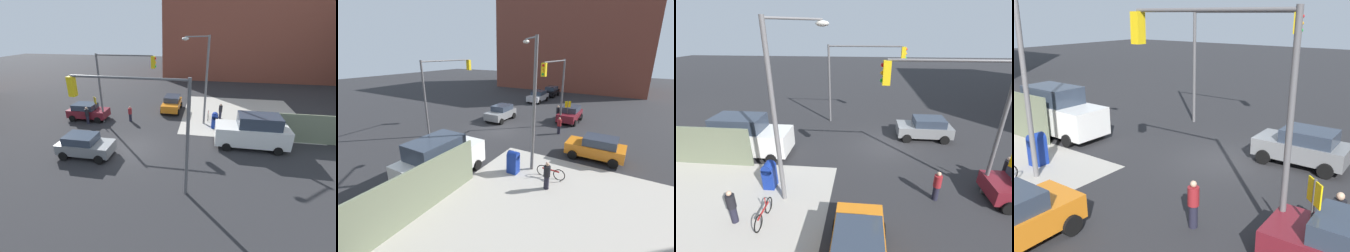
# 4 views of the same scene
# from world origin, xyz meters

# --- Properties ---
(ground_plane) EXTENTS (120.00, 120.00, 0.00)m
(ground_plane) POSITION_xyz_m (0.00, 0.00, 0.00)
(ground_plane) COLOR #28282B
(sidewalk_corner) EXTENTS (12.00, 12.00, 0.01)m
(sidewalk_corner) POSITION_xyz_m (9.00, 9.00, 0.01)
(sidewalk_corner) COLOR #ADA89E
(sidewalk_corner) RESTS_ON ground
(building_brick_west) EXTENTS (16.00, 28.00, 19.82)m
(building_brick_west) POSITION_xyz_m (-32.00, -1.82, 9.91)
(building_brick_west) COLOR brown
(building_brick_west) RESTS_ON ground
(traffic_signal_nw_corner) EXTENTS (5.50, 0.36, 6.50)m
(traffic_signal_nw_corner) POSITION_xyz_m (-2.40, 4.50, 4.63)
(traffic_signal_nw_corner) COLOR #59595B
(traffic_signal_nw_corner) RESTS_ON ground
(traffic_signal_se_corner) EXTENTS (6.25, 0.36, 6.50)m
(traffic_signal_se_corner) POSITION_xyz_m (2.08, -4.50, 4.68)
(traffic_signal_se_corner) COLOR #59595B
(traffic_signal_se_corner) RESTS_ON ground
(street_lamp_corner) EXTENTS (2.24, 1.80, 8.00)m
(street_lamp_corner) POSITION_xyz_m (4.91, 5.57, 4.70)
(street_lamp_corner) COLOR slate
(street_lamp_corner) RESTS_ON ground
(warning_sign_two_way) EXTENTS (0.48, 0.48, 2.40)m
(warning_sign_two_way) POSITION_xyz_m (-5.40, 4.91, 1.64)
(warning_sign_two_way) COLOR #4C4C4C
(warning_sign_two_way) RESTS_ON ground
(mailbox_blue) EXTENTS (0.56, 0.64, 1.43)m
(mailbox_blue) POSITION_xyz_m (6.20, 5.00, 0.76)
(mailbox_blue) COLOR navy
(mailbox_blue) RESTS_ON ground
(hatchback_maroon) EXTENTS (3.90, 2.02, 1.62)m
(hatchback_maroon) POSITION_xyz_m (-6.37, 4.96, 0.84)
(hatchback_maroon) COLOR maroon
(hatchback_maroon) RESTS_ON ground
(hatchback_orange) EXTENTS (2.02, 3.82, 1.62)m
(hatchback_orange) POSITION_xyz_m (1.57, 9.01, 0.84)
(hatchback_orange) COLOR orange
(hatchback_orange) RESTS_ON ground
(hatchback_black) EXTENTS (3.84, 2.02, 1.62)m
(hatchback_black) POSITION_xyz_m (-19.02, -1.79, 0.84)
(hatchback_black) COLOR black
(hatchback_black) RESTS_ON ground
(hatchback_silver) EXTENTS (4.26, 2.02, 1.62)m
(hatchback_silver) POSITION_xyz_m (-13.87, -1.94, 0.84)
(hatchback_silver) COLOR #B7BABF
(hatchback_silver) RESTS_ON ground
(hatchback_gray) EXTENTS (3.88, 2.02, 1.62)m
(hatchback_gray) POSITION_xyz_m (-3.04, -1.66, 0.84)
(hatchback_gray) COLOR slate
(hatchback_gray) RESTS_ON ground
(van_white_delivery) EXTENTS (5.40, 2.32, 2.62)m
(van_white_delivery) POSITION_xyz_m (8.97, 1.80, 1.28)
(van_white_delivery) COLOR white
(van_white_delivery) RESTS_ON ground
(pedestrian_crossing) EXTENTS (0.36, 0.36, 1.55)m
(pedestrian_crossing) POSITION_xyz_m (-2.00, 5.20, 0.80)
(pedestrian_crossing) COLOR maroon
(pedestrian_crossing) RESTS_ON ground
(pedestrian_waiting) EXTENTS (0.36, 0.36, 1.71)m
(pedestrian_waiting) POSITION_xyz_m (-5.80, 3.80, 0.89)
(pedestrian_waiting) COLOR black
(pedestrian_waiting) RESTS_ON ground
(pedestrian_walking_north) EXTENTS (0.36, 0.36, 1.59)m
(pedestrian_walking_north) POSITION_xyz_m (6.80, 7.40, 0.82)
(pedestrian_walking_north) COLOR black
(pedestrian_walking_north) RESTS_ON ground
(bicycle_leaning_on_fence) EXTENTS (0.05, 1.75, 0.97)m
(bicycle_leaning_on_fence) POSITION_xyz_m (5.60, 7.20, 0.35)
(bicycle_leaning_on_fence) COLOR black
(bicycle_leaning_on_fence) RESTS_ON ground
(bicycle_at_crosswalk) EXTENTS (1.75, 0.05, 0.97)m
(bicycle_at_crosswalk) POSITION_xyz_m (-6.80, 6.00, 0.35)
(bicycle_at_crosswalk) COLOR black
(bicycle_at_crosswalk) RESTS_ON ground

